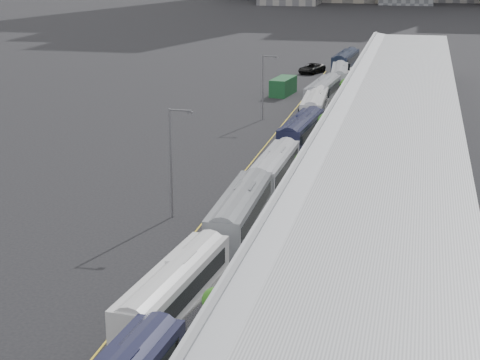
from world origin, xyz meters
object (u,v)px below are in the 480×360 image
(bus_6, at_px, (314,110))
(bus_3, at_px, (241,219))
(bus_8, at_px, (339,79))
(bus_2, at_px, (175,298))
(bus_7, at_px, (323,96))
(bus_9, at_px, (345,64))
(shipping_container, at_px, (283,86))
(street_lamp_near, at_px, (173,156))
(bus_5, at_px, (301,136))
(bus_4, at_px, (274,174))
(suv, at_px, (312,68))
(street_lamp_far, at_px, (264,83))

(bus_6, bearing_deg, bus_3, -92.91)
(bus_6, xyz_separation_m, bus_8, (0.44, 26.19, -0.10))
(bus_2, relative_size, bus_7, 0.96)
(bus_9, xyz_separation_m, shipping_container, (-7.09, -23.02, -0.35))
(bus_9, distance_m, street_lamp_near, 81.16)
(bus_5, bearing_deg, bus_3, -86.34)
(bus_4, distance_m, bus_7, 40.14)
(street_lamp_near, bearing_deg, shipping_container, 90.83)
(bus_3, bearing_deg, bus_9, 89.27)
(suv, bearing_deg, bus_3, -66.28)
(bus_9, bearing_deg, bus_4, -85.14)
(bus_4, distance_m, bus_9, 71.46)
(bus_7, relative_size, bus_8, 1.08)
(bus_3, bearing_deg, bus_5, 88.46)
(bus_2, relative_size, suv, 2.10)
(bus_5, bearing_deg, bus_8, 94.28)
(bus_3, height_order, street_lamp_near, street_lamp_near)
(suv, bearing_deg, bus_6, -62.08)
(bus_4, relative_size, suv, 2.01)
(bus_7, height_order, bus_9, bus_7)
(bus_6, relative_size, suv, 2.14)
(bus_6, distance_m, street_lamp_near, 39.88)
(bus_9, bearing_deg, street_lamp_near, -89.94)
(bus_5, xyz_separation_m, street_lamp_far, (-7.00, 14.33, 3.29))
(shipping_container, bearing_deg, bus_9, 80.41)
(bus_3, bearing_deg, street_lamp_near, 148.97)
(bus_4, relative_size, bus_8, 0.99)
(bus_3, height_order, bus_7, bus_3)
(bus_3, bearing_deg, bus_6, 89.23)
(bus_2, bearing_deg, street_lamp_far, 101.06)
(bus_3, xyz_separation_m, shipping_container, (-7.34, 61.59, -0.36))
(shipping_container, bearing_deg, bus_4, -73.60)
(bus_9, distance_m, suv, 5.95)
(bus_7, bearing_deg, suv, 105.23)
(shipping_container, bearing_deg, street_lamp_far, -80.36)
(bus_4, bearing_deg, bus_9, 91.55)
(bus_9, bearing_deg, bus_7, -85.64)
(street_lamp_far, bearing_deg, bus_6, -2.97)
(bus_8, bearing_deg, shipping_container, -140.29)
(bus_6, bearing_deg, bus_8, 86.00)
(bus_5, distance_m, bus_9, 55.64)
(bus_2, xyz_separation_m, bus_8, (1.03, 83.89, -0.06))
(bus_6, distance_m, suv, 40.93)
(bus_3, bearing_deg, street_lamp_far, 97.85)
(bus_9, bearing_deg, suv, -164.26)
(bus_3, height_order, suv, bus_3)
(bus_6, xyz_separation_m, street_lamp_far, (-6.57, 0.34, 3.24))
(street_lamp_far, bearing_deg, bus_5, -63.98)
(bus_2, xyz_separation_m, bus_3, (0.70, 14.73, 0.07))
(suv, bearing_deg, shipping_container, -73.84)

